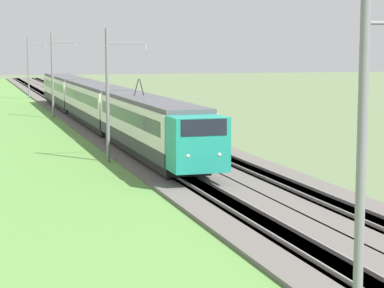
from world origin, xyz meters
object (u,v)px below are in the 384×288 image
passenger_train (95,102)px  catenary_mast_near (364,170)px  catenary_mast_far (53,75)px  catenary_mast_distant (29,68)px  catenary_mast_mid (109,94)px

passenger_train → catenary_mast_near: 51.61m
catenary_mast_far → catenary_mast_distant: (30.75, -0.00, -0.02)m
passenger_train → catenary_mast_distant: catenary_mast_distant is taller
catenary_mast_far → catenary_mast_near: bearing=-180.0°
passenger_train → catenary_mast_distant: 40.88m
catenary_mast_mid → catenary_mast_distant: (61.51, 0.00, 0.17)m
passenger_train → catenary_mast_far: catenary_mast_far is taller
catenary_mast_near → catenary_mast_mid: 30.75m
passenger_train → catenary_mast_far: bearing=-165.5°
catenary_mast_near → catenary_mast_mid: bearing=-0.0°
passenger_train → catenary_mast_distant: bearing=-176.4°
catenary_mast_mid → catenary_mast_near: bearing=180.0°
catenary_mast_near → catenary_mast_far: 61.51m
catenary_mast_distant → catenary_mast_near: bearing=-180.0°
catenary_mast_distant → passenger_train: bearing=-176.4°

